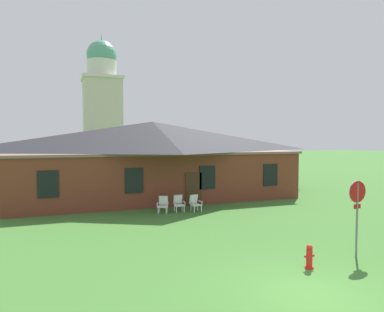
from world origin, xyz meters
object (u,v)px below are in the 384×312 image
Objects in this scene: lawn_chair_by_porch at (163,204)px; lawn_chair_near_door at (179,203)px; stop_sign at (357,203)px; lawn_chair_left_end at (195,203)px; fire_hydrant at (309,257)px.

lawn_chair_near_door is (0.96, 0.04, 0.00)m from lawn_chair_by_porch.
lawn_chair_by_porch is (-4.50, 9.58, -1.46)m from stop_sign.
lawn_chair_left_end is (-2.62, 9.37, -1.46)m from stop_sign.
fire_hydrant is (-2.30, -0.31, -1.58)m from stop_sign.
fire_hydrant is (0.31, -9.68, -0.12)m from lawn_chair_left_end.
stop_sign is at bearing -74.39° from lawn_chair_left_end.
lawn_chair_near_door is 0.96m from lawn_chair_left_end.
lawn_chair_by_porch is 10.14m from fire_hydrant.
lawn_chair_left_end is 1.21× the size of fire_hydrant.
stop_sign is 9.84m from lawn_chair_left_end.
stop_sign is at bearing 7.76° from fire_hydrant.
lawn_chair_left_end is at bearing 105.61° from stop_sign.
lawn_chair_left_end reaches higher than fire_hydrant.
stop_sign reaches higher than lawn_chair_by_porch.
lawn_chair_near_door is 1.00× the size of lawn_chair_left_end.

